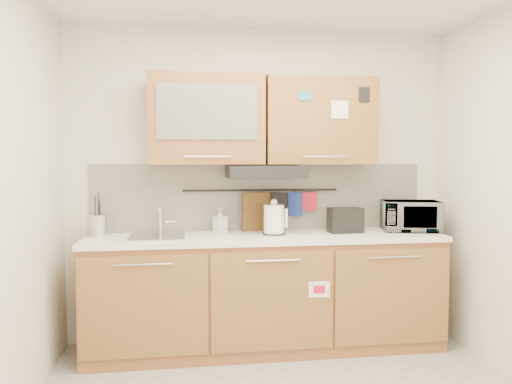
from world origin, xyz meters
name	(u,v)px	position (x,y,z in m)	size (l,w,h in m)	color
wall_back	(260,185)	(0.00, 1.50, 1.30)	(3.20, 3.20, 0.00)	silver
base_cabinet	(266,299)	(0.00, 1.19, 0.41)	(2.80, 0.64, 0.88)	#9C5E37
countertop	(266,237)	(0.00, 1.19, 0.90)	(2.82, 0.62, 0.04)	white
backsplash	(260,197)	(0.00, 1.49, 1.20)	(2.80, 0.02, 0.56)	silver
upper_cabinets	(263,121)	(0.00, 1.32, 1.83)	(1.82, 0.37, 0.70)	#9C5E37
range_hood	(265,172)	(0.00, 1.25, 1.42)	(0.60, 0.46, 0.10)	black
sink	(157,236)	(-0.85, 1.21, 0.92)	(0.42, 0.40, 0.26)	silver
utensil_rail	(261,190)	(0.00, 1.45, 1.26)	(0.02, 0.02, 1.30)	black
utensil_crock	(98,225)	(-1.30, 1.29, 1.01)	(0.16, 0.16, 0.34)	silver
kettle	(274,220)	(0.07, 1.21, 1.03)	(0.21, 0.19, 0.28)	white
toaster	(345,220)	(0.66, 1.23, 1.02)	(0.27, 0.17, 0.20)	black
microwave	(410,216)	(1.23, 1.24, 1.05)	(0.46, 0.31, 0.25)	#999999
soap_bottle	(220,221)	(-0.35, 1.36, 1.02)	(0.09, 0.09, 0.20)	#999999
cutting_board	(261,216)	(-0.01, 1.44, 1.04)	(0.32, 0.02, 0.40)	brown
oven_mitt	(295,204)	(0.29, 1.44, 1.14)	(0.12, 0.03, 0.20)	navy
dark_pouch	(279,204)	(0.15, 1.44, 1.14)	(0.13, 0.04, 0.20)	black
pot_holder	(309,201)	(0.41, 1.44, 1.16)	(0.13, 0.02, 0.15)	#B5182D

